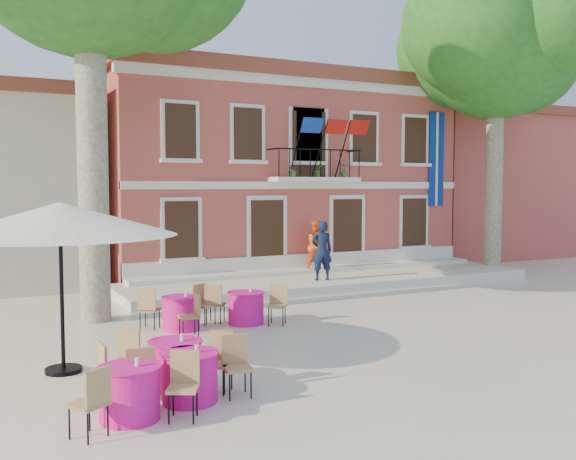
% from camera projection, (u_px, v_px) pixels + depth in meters
% --- Properties ---
extents(ground, '(90.00, 90.00, 0.00)m').
position_uv_depth(ground, '(352.00, 315.00, 16.35)').
color(ground, beige).
rests_on(ground, ground).
extents(main_building, '(13.50, 9.59, 7.50)m').
position_uv_depth(main_building, '(261.00, 173.00, 25.88)').
color(main_building, '#B64144').
rests_on(main_building, ground).
extents(neighbor_east, '(9.40, 9.40, 6.40)m').
position_uv_depth(neighbor_east, '(470.00, 187.00, 32.22)').
color(neighbor_east, '#B64144').
rests_on(neighbor_east, ground).
extents(terrace, '(14.00, 3.40, 0.30)m').
position_uv_depth(terrace, '(331.00, 281.00, 21.16)').
color(terrace, silver).
rests_on(terrace, ground).
extents(plane_tree_east, '(5.95, 5.95, 11.68)m').
position_uv_depth(plane_tree_east, '(497.00, 40.00, 23.56)').
color(plane_tree_east, '#A59E84').
rests_on(plane_tree_east, ground).
extents(patio_umbrella, '(4.05, 4.05, 3.01)m').
position_uv_depth(patio_umbrella, '(60.00, 220.00, 11.15)').
color(patio_umbrella, black).
rests_on(patio_umbrella, ground).
extents(pedestrian_navy, '(0.78, 0.61, 1.88)m').
position_uv_depth(pedestrian_navy, '(322.00, 251.00, 20.21)').
color(pedestrian_navy, '#101935').
rests_on(pedestrian_navy, terrace).
extents(pedestrian_orange, '(0.94, 0.77, 1.81)m').
position_uv_depth(pedestrian_orange, '(317.00, 246.00, 21.94)').
color(pedestrian_orange, '#EE561C').
rests_on(pedestrian_orange, terrace).
extents(cafe_table_0, '(1.66, 1.65, 0.95)m').
position_uv_depth(cafe_table_0, '(175.00, 362.00, 10.45)').
color(cafe_table_0, '#D4138C').
rests_on(cafe_table_0, ground).
extents(cafe_table_1, '(1.96, 0.90, 0.95)m').
position_uv_depth(cafe_table_1, '(190.00, 375.00, 9.74)').
color(cafe_table_1, '#D4138C').
rests_on(cafe_table_1, ground).
extents(cafe_table_2, '(1.87, 1.67, 0.95)m').
position_uv_depth(cafe_table_2, '(130.00, 390.00, 9.00)').
color(cafe_table_2, '#D4138C').
rests_on(cafe_table_2, ground).
extents(cafe_table_3, '(1.87, 1.69, 0.95)m').
position_uv_depth(cafe_table_3, '(181.00, 311.00, 14.61)').
color(cafe_table_3, '#D4138C').
rests_on(cafe_table_3, ground).
extents(cafe_table_4, '(1.80, 1.46, 0.95)m').
position_uv_depth(cafe_table_4, '(246.00, 306.00, 15.25)').
color(cafe_table_4, '#D4138C').
rests_on(cafe_table_4, ground).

